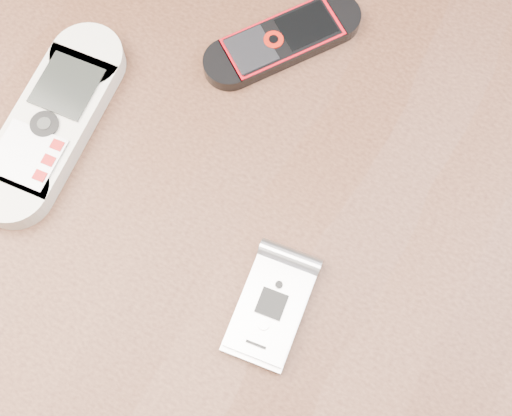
# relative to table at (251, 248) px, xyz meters

# --- Properties ---
(ground) EXTENTS (4.00, 4.00, 0.00)m
(ground) POSITION_rel_table_xyz_m (0.00, 0.00, -0.64)
(ground) COLOR #472B19
(ground) RESTS_ON ground
(table) EXTENTS (1.20, 0.80, 0.75)m
(table) POSITION_rel_table_xyz_m (0.00, 0.00, 0.00)
(table) COLOR black
(table) RESTS_ON ground
(nokia_white) EXTENTS (0.07, 0.18, 0.02)m
(nokia_white) POSITION_rel_table_xyz_m (-0.16, -0.01, 0.12)
(nokia_white) COLOR beige
(nokia_white) RESTS_ON table
(nokia_black_red) EXTENTS (0.11, 0.14, 0.01)m
(nokia_black_red) POSITION_rel_table_xyz_m (-0.04, 0.14, 0.11)
(nokia_black_red) COLOR black
(nokia_black_red) RESTS_ON table
(motorola_razr) EXTENTS (0.06, 0.09, 0.01)m
(motorola_razr) POSITION_rel_table_xyz_m (0.05, -0.06, 0.11)
(motorola_razr) COLOR #BABABF
(motorola_razr) RESTS_ON table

